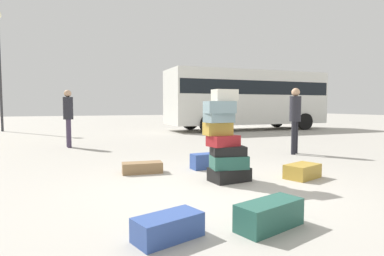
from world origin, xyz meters
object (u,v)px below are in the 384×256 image
suitcase_tower (225,144)px  suitcase_brown_foreground_near (142,168)px  person_bearded_onlooker (295,115)px  parked_bus (247,96)px  suitcase_navy_behind_tower (168,227)px  suitcase_navy_upright_blue (205,161)px  suitcase_tan_right_side (302,171)px  person_tourist_with_camera (68,113)px  suitcase_teal_white_trunk (269,215)px

suitcase_tower → suitcase_brown_foreground_near: size_ratio=2.07×
person_bearded_onlooker → parked_bus: bearing=-148.8°
parked_bus → suitcase_brown_foreground_near: bearing=-130.7°
parked_bus → person_bearded_onlooker: bearing=-112.7°
suitcase_navy_behind_tower → suitcase_tower: bearing=32.5°
suitcase_navy_upright_blue → person_bearded_onlooker: size_ratio=0.32×
suitcase_navy_behind_tower → person_bearded_onlooker: person_bearded_onlooker is taller
suitcase_tower → person_bearded_onlooker: bearing=33.1°
suitcase_tan_right_side → parked_bus: (5.25, 10.46, 1.71)m
suitcase_tower → suitcase_navy_behind_tower: size_ratio=2.35×
suitcase_tower → person_tourist_with_camera: bearing=113.1°
suitcase_tan_right_side → parked_bus: bearing=44.6°
parked_bus → suitcase_navy_upright_blue: bearing=-125.5°
person_tourist_with_camera → parked_bus: parked_bus is taller
suitcase_navy_behind_tower → suitcase_tan_right_side: (3.02, 1.60, 0.01)m
suitcase_tan_right_side → person_tourist_with_camera: (-3.90, 6.10, 0.95)m
suitcase_brown_foreground_near → person_bearded_onlooker: size_ratio=0.43×
parked_bus → suitcase_tower: bearing=-122.8°
suitcase_teal_white_trunk → suitcase_brown_foreground_near: 3.29m
suitcase_navy_behind_tower → person_tourist_with_camera: 7.80m
suitcase_brown_foreground_near → suitcase_navy_upright_blue: 1.31m
suitcase_tan_right_side → suitcase_navy_upright_blue: suitcase_navy_upright_blue is taller
suitcase_brown_foreground_near → person_tourist_with_camera: 4.88m
suitcase_navy_behind_tower → person_bearded_onlooker: size_ratio=0.38×
suitcase_tower → suitcase_teal_white_trunk: bearing=-104.4°
person_bearded_onlooker → person_tourist_with_camera: person_tourist_with_camera is taller
person_bearded_onlooker → suitcase_tower: bearing=-2.5°
suitcase_navy_upright_blue → suitcase_teal_white_trunk: bearing=-106.1°
suitcase_teal_white_trunk → parked_bus: bearing=43.3°
person_tourist_with_camera → parked_bus: bearing=108.0°
suitcase_teal_white_trunk → suitcase_tan_right_side: suitcase_teal_white_trunk is taller
suitcase_navy_behind_tower → suitcase_navy_upright_blue: size_ratio=1.18×
suitcase_teal_white_trunk → person_bearded_onlooker: 5.63m
suitcase_tower → parked_bus: parked_bus is taller
suitcase_navy_upright_blue → parked_bus: (6.53, 9.02, 1.68)m
suitcase_navy_behind_tower → suitcase_teal_white_trunk: 1.10m
suitcase_navy_behind_tower → suitcase_teal_white_trunk: suitcase_teal_white_trunk is taller
parked_bus → suitcase_teal_white_trunk: bearing=-120.1°
suitcase_navy_behind_tower → person_bearded_onlooker: (4.82, 3.98, 0.95)m
suitcase_teal_white_trunk → person_tourist_with_camera: bearing=87.9°
suitcase_navy_behind_tower → person_bearded_onlooker: bearing=22.5°
suitcase_navy_upright_blue → person_tourist_with_camera: person_tourist_with_camera is taller
suitcase_teal_white_trunk → person_tourist_with_camera: person_tourist_with_camera is taller
suitcase_brown_foreground_near → person_tourist_with_camera: (-1.31, 4.60, 0.97)m
suitcase_tan_right_side → parked_bus: size_ratio=0.07×
suitcase_tower → person_tourist_with_camera: person_tourist_with_camera is taller
person_tourist_with_camera → parked_bus: 10.16m
suitcase_tower → suitcase_brown_foreground_near: (-1.17, 1.20, -0.55)m
suitcase_tower → suitcase_brown_foreground_near: 1.77m
suitcase_tower → person_bearded_onlooker: size_ratio=0.89×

